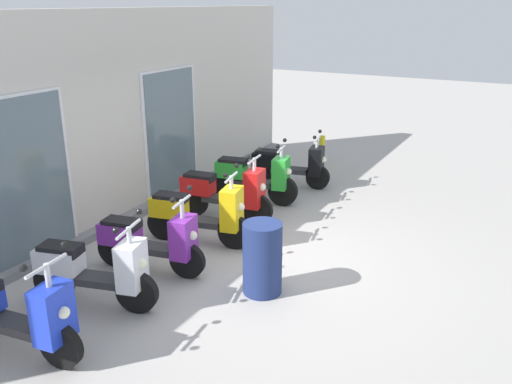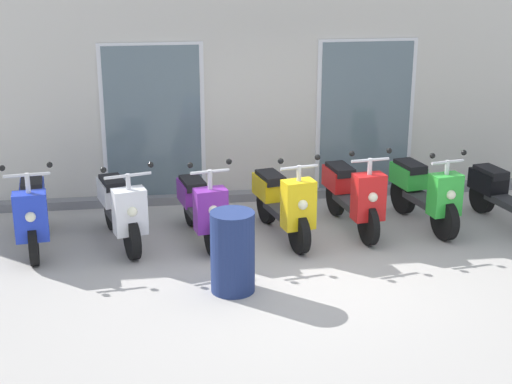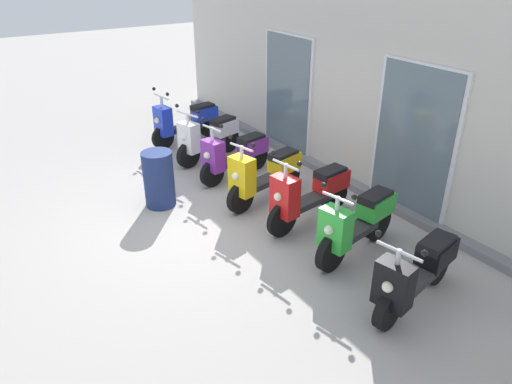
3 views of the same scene
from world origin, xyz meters
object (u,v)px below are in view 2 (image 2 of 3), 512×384
at_px(scooter_blue, 33,211).
at_px(scooter_black, 509,195).
at_px(trash_bin, 233,252).
at_px(scooter_yellow, 283,202).
at_px(scooter_green, 424,192).
at_px(scooter_white, 121,208).
at_px(scooter_red, 352,194).
at_px(scooter_purple, 201,206).

xyz_separation_m(scooter_blue, scooter_black, (6.12, -0.10, -0.05)).
xyz_separation_m(scooter_black, trash_bin, (-3.83, -1.46, 0.02)).
distance_m(scooter_yellow, scooter_green, 1.92).
bearing_deg(scooter_yellow, scooter_white, 177.91).
height_order(scooter_yellow, scooter_black, scooter_yellow).
xyz_separation_m(scooter_yellow, scooter_red, (0.94, 0.15, 0.02)).
distance_m(scooter_white, scooter_yellow, 2.03).
distance_m(scooter_purple, scooter_yellow, 1.04).
xyz_separation_m(scooter_yellow, scooter_black, (3.03, 0.00, -0.04)).
xyz_separation_m(scooter_blue, scooter_white, (1.07, -0.03, -0.01)).
bearing_deg(scooter_green, trash_bin, -149.32).
bearing_deg(trash_bin, scooter_green, 30.68).
distance_m(scooter_red, scooter_green, 0.98).
distance_m(scooter_green, scooter_black, 1.12).
xyz_separation_m(scooter_blue, scooter_red, (4.03, 0.05, 0.02)).
height_order(scooter_blue, scooter_white, scooter_blue).
bearing_deg(scooter_purple, scooter_white, 179.92).
height_order(scooter_purple, scooter_yellow, scooter_yellow).
xyz_separation_m(scooter_white, scooter_green, (3.94, 0.08, 0.01)).
bearing_deg(scooter_black, scooter_red, 175.96).
distance_m(scooter_purple, trash_bin, 1.55).
xyz_separation_m(scooter_red, trash_bin, (-1.74, -1.61, -0.04)).
height_order(scooter_blue, scooter_black, scooter_blue).
height_order(scooter_white, scooter_red, scooter_red).
distance_m(scooter_red, scooter_black, 2.09).
xyz_separation_m(scooter_blue, scooter_purple, (2.06, -0.03, -0.03)).
bearing_deg(trash_bin, scooter_black, 20.86).
distance_m(scooter_blue, scooter_black, 6.12).
height_order(scooter_purple, scooter_green, scooter_purple).
relative_size(scooter_red, trash_bin, 1.82).
distance_m(scooter_blue, trash_bin, 2.77).
bearing_deg(scooter_green, scooter_black, -7.84).
bearing_deg(scooter_white, trash_bin, -51.36).
distance_m(scooter_blue, scooter_red, 4.03).
relative_size(scooter_purple, scooter_red, 0.93).
relative_size(scooter_white, scooter_green, 0.98).
bearing_deg(scooter_black, scooter_white, 179.19).
relative_size(scooter_green, scooter_black, 1.01).
relative_size(scooter_blue, scooter_purple, 1.06).
bearing_deg(scooter_red, scooter_purple, -177.77).
xyz_separation_m(scooter_green, trash_bin, (-2.72, -1.61, -0.02)).
relative_size(scooter_white, scooter_black, 0.99).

